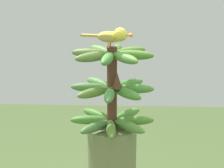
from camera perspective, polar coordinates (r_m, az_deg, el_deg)
The scene contains 2 objects.
banana_bunch at distance 1.38m, azimuth 0.01°, elevation -0.60°, with size 0.32×0.32×0.31m.
perched_bird at distance 1.32m, azimuth 0.18°, elevation 7.40°, with size 0.07×0.19×0.07m.
Camera 1 is at (1.31, 0.05, 1.93)m, focal length 59.50 mm.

